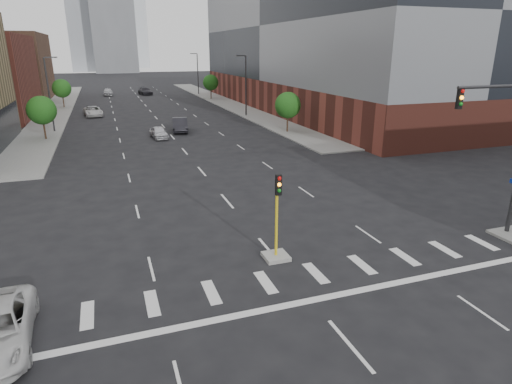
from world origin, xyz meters
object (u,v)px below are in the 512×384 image
car_far_left (93,111)px  car_distant (108,92)px  median_traffic_signal (276,241)px  car_deep_right (145,91)px  car_near_left (159,132)px  car_mid_right (180,125)px

car_far_left → car_distant: size_ratio=1.13×
median_traffic_signal → car_far_left: (-9.00, 53.80, -0.22)m
car_far_left → car_deep_right: 33.15m
median_traffic_signal → car_far_left: size_ratio=0.81×
car_near_left → car_distant: car_distant is taller
median_traffic_signal → car_far_left: median_traffic_signal is taller
car_far_left → car_distant: (2.86, 32.23, 0.06)m
car_deep_right → car_distant: (-8.09, 0.94, -0.00)m
car_far_left → car_distant: bearing=78.6°
car_near_left → car_distant: bearing=89.4°
car_mid_right → car_far_left: (-10.50, 17.60, -0.09)m
car_far_left → car_near_left: bearing=-77.0°
car_mid_right → median_traffic_signal: bearing=-83.8°
median_traffic_signal → car_distant: median_traffic_signal is taller
median_traffic_signal → car_mid_right: median_traffic_signal is taller
car_mid_right → car_far_left: bearing=129.4°
car_mid_right → car_far_left: 20.49m
median_traffic_signal → car_deep_right: size_ratio=0.78×
car_distant → car_deep_right: bearing=-5.7°
car_far_left → car_deep_right: car_deep_right is taller
car_deep_right → car_distant: size_ratio=1.18×
median_traffic_signal → car_deep_right: 85.11m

